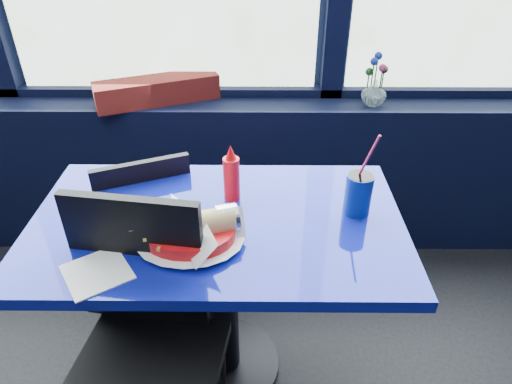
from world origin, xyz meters
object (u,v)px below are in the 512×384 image
Objects in this scene: planter_box at (157,90)px; soda_cup at (358,193)px; chair_near_front at (143,332)px; flower_vase at (374,90)px; near_table at (219,262)px; ketchup_bottle at (231,176)px; chair_near_back at (166,224)px; food_basket at (191,233)px.

soda_cup reaches higher than planter_box.
chair_near_front is 1.45m from flower_vase.
ketchup_bottle is at bearing 70.64° from near_table.
near_table is 0.35m from chair_near_front.
chair_near_back is 2.71× the size of food_basket.
flower_vase is (0.87, 1.11, 0.33)m from chair_near_front.
planter_box reaches higher than chair_near_back.
planter_box is (-0.34, 0.86, 0.29)m from near_table.
food_basket is at bearing -119.02° from near_table.
chair_near_back is 0.66m from planter_box.
chair_near_back is 2.81× the size of soda_cup.
near_table is at bearing 61.79° from chair_near_front.
planter_box is (-0.14, 1.14, 0.32)m from chair_near_front.
near_table is 2.11× the size of planter_box.
soda_cup reaches higher than ketchup_bottle.
food_basket is at bearing 90.18° from chair_near_back.
food_basket is 1.04× the size of soda_cup.
planter_box is 0.83m from ketchup_bottle.
planter_box is 2.35× the size of flower_vase.
chair_near_front is 4.58× the size of ketchup_bottle.
food_basket is 0.55m from soda_cup.
chair_near_front is 1.65× the size of planter_box.
chair_near_front is 0.62m from chair_near_back.
flower_vase is (1.01, -0.03, 0.02)m from planter_box.
planter_box is at bearing 178.22° from flower_vase.
soda_cup is (0.71, -0.28, 0.35)m from chair_near_back.
chair_near_back is (-0.05, 0.61, -0.07)m from chair_near_front.
near_table is 0.30m from ketchup_bottle.
near_table is 0.26m from food_basket.
chair_near_front is 1.19m from planter_box.
soda_cup is at bearing 6.11° from near_table.
soda_cup is at bearing -68.24° from planter_box.
soda_cup is at bearing -104.87° from flower_vase.
chair_near_back is (-0.25, 0.33, -0.09)m from near_table.
soda_cup reaches higher than near_table.
chair_near_front is 3.09× the size of food_basket.
near_table is at bearing 104.60° from chair_near_back.
chair_near_front is at bearing -128.09° from flower_vase.
food_basket reaches higher than chair_near_back.
soda_cup is (-0.21, -0.78, -0.05)m from flower_vase.
chair_near_front is at bearing -153.66° from soda_cup.
ketchup_bottle reaches higher than near_table.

